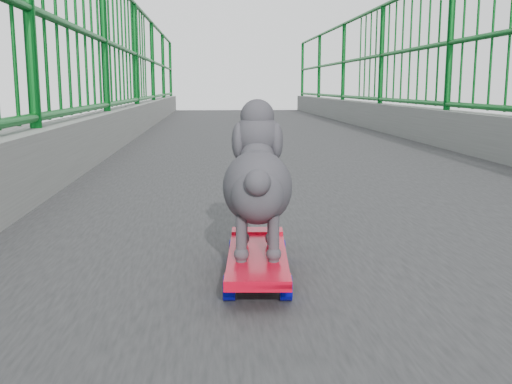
{
  "coord_description": "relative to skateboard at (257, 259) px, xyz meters",
  "views": [
    {
      "loc": [
        -0.57,
        -0.92,
        7.49
      ],
      "look_at": [
        -0.46,
        0.63,
        7.22
      ],
      "focal_mm": 42.0,
      "sensor_mm": 36.0,
      "label": 1
    }
  ],
  "objects": [
    {
      "name": "poodle",
      "position": [
        0.0,
        0.02,
        0.21
      ],
      "size": [
        0.2,
        0.43,
        0.36
      ],
      "rotation": [
        0.0,
        0.0,
        -0.08
      ],
      "color": "#312E34",
      "rests_on": "skateboard"
    },
    {
      "name": "skateboard",
      "position": [
        0.0,
        0.0,
        0.0
      ],
      "size": [
        0.19,
        0.52,
        0.07
      ],
      "rotation": [
        0.0,
        0.0,
        -0.08
      ],
      "color": "red",
      "rests_on": "footbridge"
    }
  ]
}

